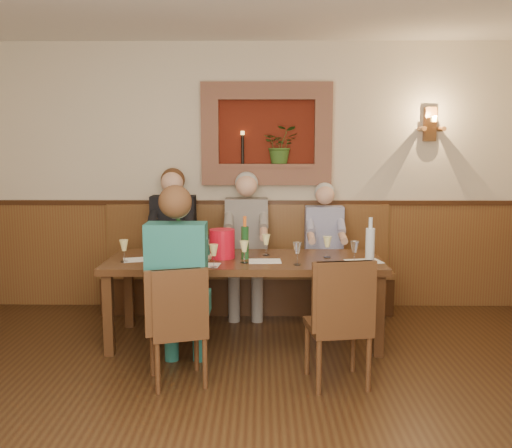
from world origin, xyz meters
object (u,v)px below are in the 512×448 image
Objects in this scene: chair_near_right at (338,347)px; wine_bottle_green_a at (245,242)px; person_bench_mid at (246,255)px; spittoon_bucket at (222,244)px; water_bottle at (370,246)px; person_bench_left at (173,254)px; person_chair_front at (179,298)px; dining_table at (245,267)px; person_bench_right at (324,260)px; chair_near_left at (178,349)px; bench at (247,279)px; wine_bottle_green_b at (179,238)px.

chair_near_right is 1.31m from wine_bottle_green_a.
spittoon_bucket is (-0.19, -0.81, 0.27)m from person_bench_mid.
person_bench_mid reaches higher than wine_bottle_green_a.
person_bench_mid reaches higher than water_bottle.
person_bench_left is at bearing 121.53° from chair_near_right.
person_chair_front is 3.88× the size of wine_bottle_green_a.
dining_table is 0.23m from wine_bottle_green_a.
person_bench_right is (0.80, 0.84, -0.12)m from dining_table.
person_bench_mid is at bearing 90.45° from dining_table.
chair_near_left is at bearing -104.60° from person_bench_mid.
bench is 0.30m from person_bench_mid.
person_bench_right is (0.09, 1.76, 0.28)m from chair_near_right.
chair_near_right reaches higher than dining_table.
person_bench_right is (0.80, -0.10, 0.23)m from bench.
chair_near_right is 1.93m from person_bench_mid.
bench reaches higher than spittoon_bucket.
bench is at bearing 77.73° from spittoon_bucket.
wine_bottle_green_a is (0.77, -0.85, 0.28)m from person_bench_left.
bench is (0.00, 0.94, -0.35)m from dining_table.
bench is at bearing 131.14° from water_bottle.
person_bench_mid reaches higher than bench.
person_chair_front is at bearing -105.27° from bench.
wine_bottle_green_b is at bearing 169.99° from water_bottle.
wine_bottle_green_b is at bearing 80.37° from chair_near_left.
chair_near_right is 0.98m from water_bottle.
person_bench_left reaches higher than bench.
water_bottle is at bearing 18.76° from person_chair_front.
chair_near_right is at bearing -52.46° from dining_table.
person_chair_front is at bearing 164.45° from chair_near_right.
wine_bottle_green_b is (-0.58, -0.91, 0.60)m from bench.
spittoon_bucket is 0.21m from wine_bottle_green_a.
spittoon_bucket is 1.28m from water_bottle.
bench is 3.13× the size of chair_near_right.
chair_near_right is 2.53× the size of wine_bottle_green_a.
person_bench_right is 3.59× the size of wine_bottle_green_a.
wine_bottle_green_b is (-0.12, 0.95, 0.66)m from chair_near_left.
bench is at bearing 90.19° from wine_bottle_green_a.
dining_table is 1.77× the size of person_bench_right.
water_bottle is at bearing -48.86° from bench.
person_bench_right is 3.24× the size of wine_bottle_green_b.
person_chair_front is 5.75× the size of spittoon_bucket.
person_bench_right is 1.65m from wine_bottle_green_b.
wine_bottle_green_b is (-0.58, -0.81, 0.32)m from person_bench_mid.
person_chair_front reaches higher than wine_bottle_green_a.
wine_bottle_green_b is (-1.29, 0.95, 0.65)m from chair_near_right.
water_bottle is at bearing -77.08° from person_bench_right.
spittoon_bucket is at bearing -140.77° from person_bench_right.
wine_bottle_green_a is at bearing -132.95° from person_bench_right.
dining_table is at bearing -47.44° from person_bench_left.
water_bottle is (1.06, -1.10, 0.31)m from person_bench_mid.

